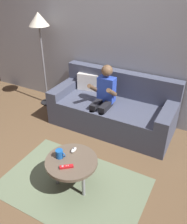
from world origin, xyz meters
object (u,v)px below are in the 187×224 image
(coffee_table, at_px, (72,163))
(nunchuk_white, at_px, (74,150))
(couch, at_px, (113,109))
(coffee_mug, at_px, (60,154))
(game_remote_red_near_edge, at_px, (66,167))
(person_seated_on_couch, at_px, (104,96))
(floor_lamp, at_px, (39,27))

(coffee_table, xyz_separation_m, nunchuk_white, (-0.05, 0.13, 0.06))
(couch, bearing_deg, coffee_mug, -90.17)
(game_remote_red_near_edge, relative_size, nunchuk_white, 1.44)
(couch, distance_m, person_seated_on_couch, 0.34)
(nunchuk_white, bearing_deg, game_remote_red_near_edge, -74.25)
(coffee_table, bearing_deg, coffee_mug, -169.71)
(person_seated_on_couch, height_order, coffee_mug, person_seated_on_couch)
(coffee_table, bearing_deg, game_remote_red_near_edge, -82.16)
(couch, relative_size, game_remote_red_near_edge, 13.78)
(game_remote_red_near_edge, xyz_separation_m, coffee_mug, (-0.15, 0.09, 0.04))
(nunchuk_white, distance_m, floor_lamp, 2.12)
(person_seated_on_couch, xyz_separation_m, coffee_table, (0.20, -1.15, -0.22))
(couch, xyz_separation_m, coffee_table, (0.13, -1.34, 0.06))
(couch, height_order, coffee_mug, couch)
(coffee_mug, bearing_deg, coffee_table, 10.29)
(couch, bearing_deg, nunchuk_white, -86.50)
(couch, relative_size, person_seated_on_couch, 1.83)
(person_seated_on_couch, relative_size, floor_lamp, 0.64)
(coffee_table, height_order, nunchuk_white, nunchuk_white)
(person_seated_on_couch, bearing_deg, couch, 68.14)
(game_remote_red_near_edge, bearing_deg, floor_lamp, 133.76)
(couch, xyz_separation_m, game_remote_red_near_edge, (0.14, -1.45, 0.11))
(coffee_mug, height_order, floor_lamp, floor_lamp)
(nunchuk_white, bearing_deg, person_seated_on_couch, 98.14)
(person_seated_on_couch, height_order, nunchuk_white, person_seated_on_couch)
(coffee_table, xyz_separation_m, game_remote_red_near_edge, (0.02, -0.12, 0.05))
(coffee_table, bearing_deg, couch, 95.43)
(game_remote_red_near_edge, relative_size, coffee_mug, 1.11)
(couch, height_order, floor_lamp, floor_lamp)
(couch, relative_size, coffee_table, 3.26)
(person_seated_on_couch, distance_m, coffee_table, 1.19)
(floor_lamp, bearing_deg, nunchuk_white, -42.62)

